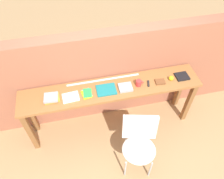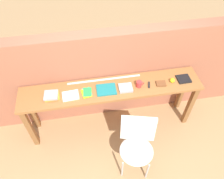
# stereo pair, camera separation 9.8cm
# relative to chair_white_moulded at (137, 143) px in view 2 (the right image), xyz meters

# --- Properties ---
(ground_plane) EXTENTS (40.00, 40.00, 0.00)m
(ground_plane) POSITION_rel_chair_white_moulded_xyz_m (-0.22, 0.39, -0.53)
(ground_plane) COLOR tan
(brick_wall_back) EXTENTS (6.00, 0.20, 1.54)m
(brick_wall_back) POSITION_rel_chair_white_moulded_xyz_m (-0.22, 1.03, 0.24)
(brick_wall_back) COLOR #9E5B42
(brick_wall_back) RESTS_ON ground
(sideboard) EXTENTS (2.50, 0.44, 0.88)m
(sideboard) POSITION_rel_chair_white_moulded_xyz_m (-0.22, 0.69, 0.21)
(sideboard) COLOR #996033
(sideboard) RESTS_ON ground
(chair_white_moulded) EXTENTS (0.54, 0.55, 0.89)m
(chair_white_moulded) POSITION_rel_chair_white_moulded_xyz_m (0.00, 0.00, 0.00)
(chair_white_moulded) COLOR silver
(chair_white_moulded) RESTS_ON ground
(book_stack_leftmost) EXTENTS (0.20, 0.18, 0.05)m
(book_stack_leftmost) POSITION_rel_chair_white_moulded_xyz_m (-1.01, 0.66, 0.38)
(book_stack_leftmost) COLOR gold
(book_stack_leftmost) RESTS_ON sideboard
(magazine_cycling) EXTENTS (0.22, 0.18, 0.02)m
(magazine_cycling) POSITION_rel_chair_white_moulded_xyz_m (-0.77, 0.64, 0.36)
(magazine_cycling) COLOR white
(magazine_cycling) RESTS_ON sideboard
(pamphlet_pile_colourful) EXTENTS (0.15, 0.20, 0.01)m
(pamphlet_pile_colourful) POSITION_rel_chair_white_moulded_xyz_m (-0.55, 0.65, 0.36)
(pamphlet_pile_colourful) COLOR orange
(pamphlet_pile_colourful) RESTS_ON sideboard
(book_open_centre) EXTENTS (0.27, 0.21, 0.02)m
(book_open_centre) POSITION_rel_chair_white_moulded_xyz_m (-0.29, 0.66, 0.36)
(book_open_centre) COLOR #19757A
(book_open_centre) RESTS_ON sideboard
(book_grey_hardcover) EXTENTS (0.19, 0.16, 0.03)m
(book_grey_hardcover) POSITION_rel_chair_white_moulded_xyz_m (-0.03, 0.64, 0.37)
(book_grey_hardcover) COLOR #9E9EA3
(book_grey_hardcover) RESTS_ON sideboard
(mug) EXTENTS (0.11, 0.08, 0.09)m
(mug) POSITION_rel_chair_white_moulded_xyz_m (0.16, 0.65, 0.40)
(mug) COLOR red
(mug) RESTS_ON sideboard
(multitool_folded) EXTENTS (0.05, 0.11, 0.02)m
(multitool_folded) POSITION_rel_chair_white_moulded_xyz_m (0.30, 0.65, 0.36)
(multitool_folded) COLOR black
(multitool_folded) RESTS_ON sideboard
(leather_journal_brown) EXTENTS (0.14, 0.11, 0.02)m
(leather_journal_brown) POSITION_rel_chair_white_moulded_xyz_m (0.47, 0.64, 0.37)
(leather_journal_brown) COLOR brown
(leather_journal_brown) RESTS_ON sideboard
(sports_ball_small) EXTENTS (0.07, 0.07, 0.07)m
(sports_ball_small) POSITION_rel_chair_white_moulded_xyz_m (0.63, 0.65, 0.39)
(sports_ball_small) COLOR yellow
(sports_ball_small) RESTS_ON sideboard
(book_repair_rightmost) EXTENTS (0.18, 0.16, 0.02)m
(book_repair_rightmost) POSITION_rel_chair_white_moulded_xyz_m (0.81, 0.67, 0.36)
(book_repair_rightmost) COLOR black
(book_repair_rightmost) RESTS_ON sideboard
(ruler_metal_back_edge) EXTENTS (1.03, 0.03, 0.00)m
(ruler_metal_back_edge) POSITION_rel_chair_white_moulded_xyz_m (-0.29, 0.86, 0.35)
(ruler_metal_back_edge) COLOR silver
(ruler_metal_back_edge) RESTS_ON sideboard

